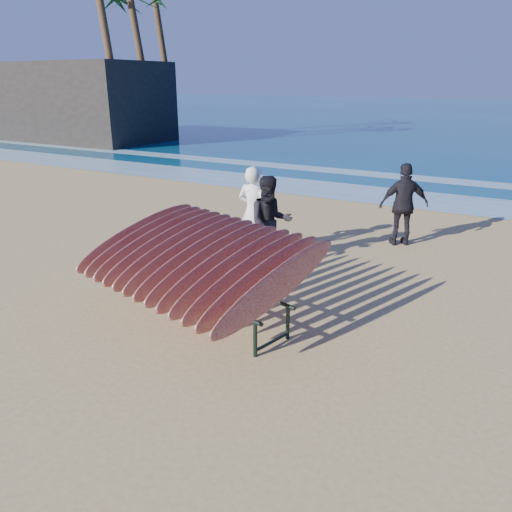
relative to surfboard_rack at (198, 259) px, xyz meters
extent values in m
plane|color=tan|center=(0.75, -0.39, -0.90)|extent=(120.00, 120.00, 0.00)
plane|color=navy|center=(0.75, 54.61, -0.90)|extent=(160.00, 160.00, 0.00)
plane|color=white|center=(0.75, 9.61, -0.90)|extent=(160.00, 160.00, 0.00)
plane|color=white|center=(0.75, 13.11, -0.90)|extent=(160.00, 160.00, 0.00)
cylinder|color=black|center=(-1.51, 0.04, -0.65)|extent=(0.06, 0.06, 0.50)
cylinder|color=black|center=(1.36, -0.67, -0.65)|extent=(0.06, 0.06, 0.50)
cylinder|color=black|center=(-1.36, 0.67, -0.65)|extent=(0.06, 0.06, 0.50)
cylinder|color=black|center=(1.51, -0.04, -0.65)|extent=(0.06, 0.06, 0.50)
cylinder|color=black|center=(-0.08, -0.32, -0.40)|extent=(3.12, 0.83, 0.06)
cylinder|color=black|center=(0.08, 0.32, -0.40)|extent=(3.12, 0.83, 0.06)
cylinder|color=black|center=(-1.44, 0.36, -0.82)|extent=(0.20, 0.64, 0.04)
cylinder|color=black|center=(1.44, -0.36, -0.82)|extent=(0.20, 0.64, 0.04)
ellipsoid|color=maroon|center=(-1.50, 0.38, 0.01)|extent=(0.66, 2.41, 1.10)
ellipsoid|color=maroon|center=(-1.25, 0.31, 0.01)|extent=(0.66, 2.41, 1.10)
ellipsoid|color=maroon|center=(-1.00, 0.25, 0.01)|extent=(0.66, 2.41, 1.10)
ellipsoid|color=maroon|center=(-0.75, 0.19, 0.01)|extent=(0.66, 2.41, 1.10)
ellipsoid|color=maroon|center=(-0.50, 0.13, 0.01)|extent=(0.66, 2.41, 1.10)
ellipsoid|color=maroon|center=(-0.25, 0.06, 0.01)|extent=(0.66, 2.41, 1.10)
ellipsoid|color=maroon|center=(0.00, 0.00, 0.01)|extent=(0.66, 2.41, 1.10)
ellipsoid|color=maroon|center=(0.25, -0.06, 0.01)|extent=(0.66, 2.41, 1.10)
ellipsoid|color=maroon|center=(0.50, -0.13, 0.01)|extent=(0.66, 2.41, 1.10)
ellipsoid|color=maroon|center=(0.75, -0.19, 0.01)|extent=(0.66, 2.41, 1.10)
ellipsoid|color=maroon|center=(1.00, -0.25, 0.01)|extent=(0.66, 2.41, 1.10)
ellipsoid|color=maroon|center=(1.25, -0.31, 0.01)|extent=(0.66, 2.41, 1.10)
ellipsoid|color=maroon|center=(1.50, -0.38, 0.01)|extent=(0.66, 2.41, 1.10)
imported|color=white|center=(-0.66, 2.81, 0.01)|extent=(0.67, 0.44, 1.82)
imported|color=black|center=(-0.05, 2.36, -0.03)|extent=(1.08, 1.06, 1.76)
imported|color=black|center=(1.81, 4.98, -0.02)|extent=(1.12, 0.90, 1.78)
cube|color=#2D2823|center=(-19.80, 15.95, 1.28)|extent=(9.83, 5.46, 4.37)
cylinder|color=brown|center=(-15.20, 13.89, 3.67)|extent=(0.36, 1.45, 9.12)
cylinder|color=brown|center=(-15.49, 16.59, 3.07)|extent=(0.36, 1.71, 7.89)
cylinder|color=brown|center=(-16.60, 19.82, 3.71)|extent=(0.36, 1.89, 9.15)
camera|label=1|loc=(4.17, -5.63, 2.50)|focal=35.00mm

